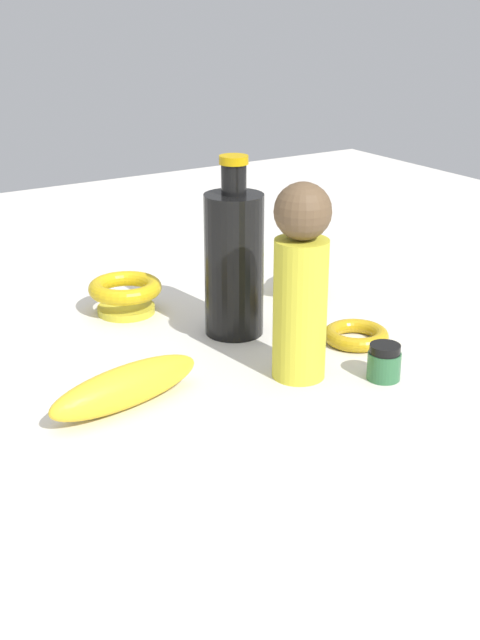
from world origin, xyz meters
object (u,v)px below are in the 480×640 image
Objects in this scene: nail_polish_jar at (384,362)px; bowl at (125,293)px; bangle at (356,335)px; banana at (126,387)px; person_figure_adult at (301,282)px; bottle_tall at (234,261)px; cat_figurine at (301,269)px.

bowl is at bearing 24.64° from nail_polish_jar.
nail_polish_jar is 0.11m from bangle.
banana is (-0.25, 0.12, -0.01)m from bowl.
person_figure_adult is 2.75× the size of bangle.
bottle_tall is at bearing -2.58° from person_figure_adult.
person_figure_adult is at bearing 52.80° from nail_polish_jar.
bottle_tall is (0.11, 0.11, 0.09)m from bangle.
person_figure_adult is (-0.22, 0.17, 0.08)m from cat_figurine.
bowl reaches higher than bangle.
nail_polish_jar is at bearing -127.20° from person_figure_adult.
bowl reaches higher than nail_polish_jar.
bottle_tall is at bearing 18.68° from nail_polish_jar.
nail_polish_jar is at bearing -155.36° from bowl.
cat_figurine reaches higher than banana.
person_figure_adult reaches higher than cat_figurine.
banana is 0.82× the size of bottle_tall.
bowl is 2.38× the size of nail_polish_jar.
cat_figurine is 0.29m from person_figure_adult.
bowl is 0.95× the size of cat_figurine.
nail_polish_jar reaches higher than bangle.
nail_polish_jar is (-0.35, -0.16, -0.01)m from bowl.
cat_figurine reaches higher than bowl.
nail_polish_jar is 0.24m from bottle_tall.
banana is at bearing 116.74° from cat_figurine.
cat_figurine is 0.56× the size of banana.
nail_polish_jar is at bearing 149.66° from banana.
bangle is at bearing 165.75° from cat_figurine.
bowl is 0.32m from bangle.
bottle_tall is at bearing -162.54° from banana.
bowl is 0.53× the size of banana.
cat_figurine is at bearing -65.70° from bottle_tall.
cat_figurine is 1.27× the size of bangle.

